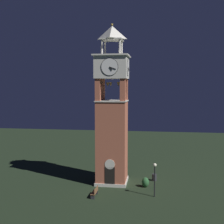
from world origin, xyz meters
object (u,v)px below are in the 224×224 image
object	(u,v)px
park_bench	(95,192)
trash_bin	(154,177)
clock_tower	(112,119)
lamp_post	(155,173)

from	to	relation	value
park_bench	trash_bin	size ratio (longest dim) A/B	2.01
clock_tower	lamp_post	world-z (taller)	clock_tower
clock_tower	park_bench	bearing A→B (deg)	-102.42
lamp_post	trash_bin	size ratio (longest dim) A/B	4.28
lamp_post	clock_tower	bearing A→B (deg)	141.60
park_bench	lamp_post	distance (m)	6.28
clock_tower	trash_bin	distance (m)	8.57
clock_tower	park_bench	distance (m)	8.41
lamp_post	trash_bin	world-z (taller)	lamp_post
park_bench	lamp_post	size ratio (longest dim) A/B	0.47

